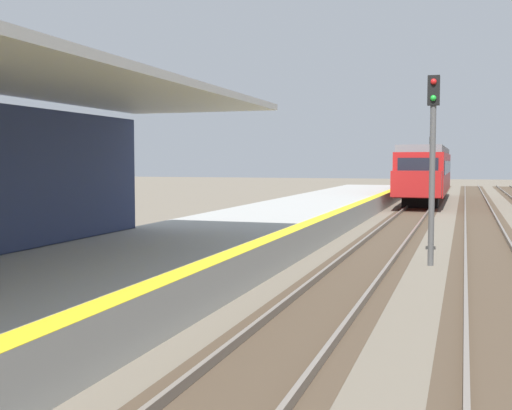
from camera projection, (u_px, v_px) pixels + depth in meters
station_platform at (170, 258)px, 16.13m from camera, size 5.00×80.00×0.91m
track_pair_nearest_platform at (368, 259)px, 18.59m from camera, size 2.34×120.00×0.16m
track_pair_middle at (493, 265)px, 17.55m from camera, size 2.34×120.00×0.16m
approaching_train at (426, 171)px, 45.64m from camera, size 2.93×19.60×4.76m
rail_signal_post at (433, 150)px, 17.54m from camera, size 0.32×0.34×5.20m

